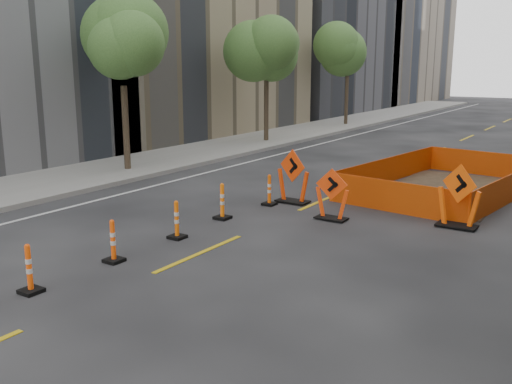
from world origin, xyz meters
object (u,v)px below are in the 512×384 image
Objects in this scene: channelizer_5 at (177,220)px; chevron_sign_right at (459,196)px; chevron_sign_center at (332,194)px; channelizer_6 at (222,201)px; channelizer_7 at (269,190)px; channelizer_4 at (113,241)px; chevron_sign_left at (293,176)px; channelizer_3 at (29,269)px.

chevron_sign_right is (5.39, 4.65, 0.36)m from channelizer_5.
chevron_sign_center is (2.36, 3.56, 0.24)m from channelizer_5.
channelizer_7 is (0.24, 2.01, -0.03)m from channelizer_6.
channelizer_7 is at bearing 88.84° from channelizer_4.
channelizer_5 is 0.57× the size of chevron_sign_left.
chevron_sign_left reaches higher than channelizer_5.
channelizer_6 is (-0.10, 6.02, 0.03)m from channelizer_3.
channelizer_4 is 6.06m from chevron_sign_center.
channelizer_7 is at bearing 83.16° from channelizer_6.
chevron_sign_left is (0.44, 0.64, 0.35)m from channelizer_7.
channelizer_4 is 0.94× the size of channelizer_6.
chevron_sign_left is 0.99× the size of chevron_sign_right.
chevron_sign_right is at bearing 25.55° from channelizer_6.
channelizer_7 is 0.66× the size of chevron_sign_center.
channelizer_5 is at bearing -91.51° from channelizer_7.
chevron_sign_center is at bearing -137.20° from chevron_sign_right.
chevron_sign_center reaches higher than channelizer_7.
channelizer_4 is 0.57× the size of chevron_sign_left.
channelizer_3 is 2.01m from channelizer_4.
chevron_sign_right is (3.03, 1.09, 0.12)m from chevron_sign_center.
chevron_sign_center is (2.40, 7.58, 0.23)m from channelizer_3.
channelizer_7 is 0.85m from chevron_sign_left.
chevron_sign_center is 0.85× the size of chevron_sign_right.
chevron_sign_center is (1.82, -1.09, -0.11)m from chevron_sign_left.
channelizer_4 is at bearing -79.70° from chevron_sign_left.
channelizer_7 is 2.31m from chevron_sign_center.
chevron_sign_left is at bearing 85.20° from channelizer_4.
channelizer_4 is 1.00× the size of channelizer_7.
channelizer_5 is (0.04, 4.02, -0.00)m from channelizer_3.
chevron_sign_center is at bearing 72.43° from channelizer_3.
chevron_sign_center is at bearing -11.38° from channelizer_7.
chevron_sign_center is at bearing 56.45° from channelizer_5.
channelizer_6 is 0.61× the size of chevron_sign_left.
channelizer_5 is 4.70m from chevron_sign_left.
channelizer_3 reaches higher than channelizer_4.
channelizer_3 is at bearing -91.01° from channelizer_7.
chevron_sign_center is (2.26, -0.45, 0.24)m from channelizer_7.
channelizer_3 is 1.00× the size of channelizer_5.
chevron_sign_left is (0.54, 4.65, 0.35)m from channelizer_5.
channelizer_6 reaches higher than channelizer_4.
channelizer_7 is (0.11, 4.02, -0.00)m from channelizer_5.
chevron_sign_left is at bearing 83.34° from channelizer_5.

